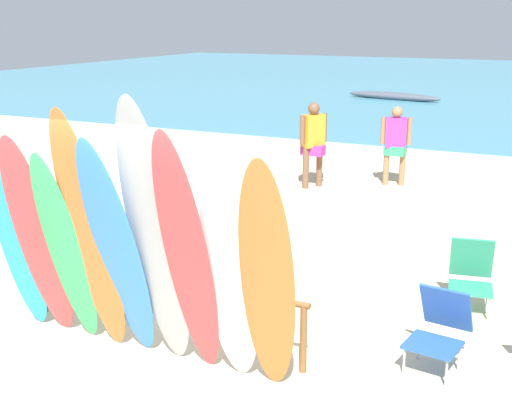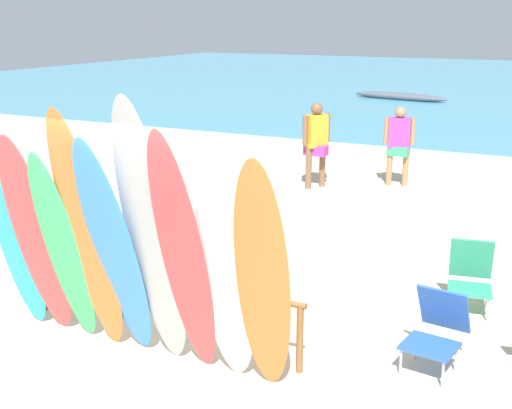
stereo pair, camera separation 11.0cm
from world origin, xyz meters
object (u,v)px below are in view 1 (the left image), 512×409
at_px(surfboard_orange_8, 267,279).
at_px(surfboard_rack, 160,288).
at_px(surfboard_green_2, 66,250).
at_px(beachgoer_photographing, 313,139).
at_px(surfboard_grey_5, 155,238).
at_px(surfboard_orange_3, 90,236).
at_px(surfboard_blue_4, 117,252).
at_px(surfboard_teal_0, 17,240).
at_px(beachgoer_midbeach, 396,140).
at_px(distant_boat, 394,96).
at_px(surfboard_white_7, 229,281).
at_px(beach_chair_red, 471,273).
at_px(surfboard_red_6, 188,258).
at_px(surfboard_red_1, 38,239).
at_px(beach_chair_blue, 440,326).

bearing_deg(surfboard_orange_8, surfboard_rack, 154.45).
relative_size(surfboard_rack, surfboard_green_2, 1.53).
relative_size(surfboard_orange_8, beachgoer_photographing, 1.35).
bearing_deg(surfboard_grey_5, surfboard_orange_3, -177.93).
bearing_deg(surfboard_blue_4, surfboard_teal_0, 179.63).
distance_m(surfboard_blue_4, beachgoer_midbeach, 8.62).
distance_m(surfboard_green_2, surfboard_orange_3, 0.44).
bearing_deg(surfboard_orange_8, distant_boat, 96.40).
relative_size(surfboard_rack, surfboard_white_7, 1.58).
xyz_separation_m(surfboard_teal_0, surfboard_green_2, (0.73, -0.06, 0.02)).
distance_m(surfboard_orange_8, beach_chair_red, 3.26).
xyz_separation_m(surfboard_blue_4, distant_boat, (-3.33, 23.30, -1.04)).
distance_m(surfboard_grey_5, beach_chair_red, 3.97).
distance_m(surfboard_orange_3, distant_boat, 23.53).
bearing_deg(surfboard_blue_4, surfboard_red_6, 3.33).
height_order(surfboard_green_2, beachgoer_photographing, surfboard_green_2).
distance_m(surfboard_grey_5, distant_boat, 23.62).
relative_size(surfboard_teal_0, surfboard_orange_8, 0.93).
height_order(surfboard_blue_4, beachgoer_photographing, surfboard_blue_4).
distance_m(surfboard_red_1, surfboard_orange_8, 2.62).
relative_size(surfboard_teal_0, beachgoer_midbeach, 1.34).
height_order(surfboard_grey_5, beach_chair_red, surfboard_grey_5).
relative_size(surfboard_grey_5, surfboard_orange_8, 1.21).
distance_m(surfboard_red_1, beach_chair_red, 4.97).
bearing_deg(beach_chair_red, surfboard_red_6, -135.60).
height_order(beach_chair_red, distant_boat, beach_chair_red).
xyz_separation_m(surfboard_rack, surfboard_orange_8, (1.51, -0.55, 0.56)).
xyz_separation_m(surfboard_blue_4, beach_chair_red, (2.92, 2.96, -0.76)).
height_order(surfboard_red_6, surfboard_white_7, surfboard_red_6).
bearing_deg(beach_chair_red, surfboard_white_7, -131.52).
xyz_separation_m(surfboard_orange_3, surfboard_white_7, (1.50, 0.10, -0.25)).
xyz_separation_m(surfboard_green_2, beachgoer_photographing, (-0.24, 7.65, -0.09)).
height_order(beachgoer_photographing, beach_chair_blue, beachgoer_photographing).
relative_size(surfboard_blue_4, beach_chair_blue, 3.06).
bearing_deg(distant_boat, surfboard_orange_8, -78.12).
bearing_deg(surfboard_red_1, surfboard_white_7, -2.13).
bearing_deg(surfboard_teal_0, surfboard_white_7, -2.35).
relative_size(surfboard_green_2, beachgoer_midbeach, 1.37).
relative_size(surfboard_blue_4, distant_boat, 0.59).
bearing_deg(surfboard_red_6, surfboard_white_7, 17.77).
height_order(surfboard_red_1, surfboard_red_6, surfboard_red_6).
distance_m(surfboard_teal_0, beachgoer_midbeach, 8.70).
bearing_deg(beachgoer_midbeach, surfboard_orange_3, 69.23).
bearing_deg(surfboard_rack, surfboard_red_6, -40.52).
height_order(surfboard_grey_5, beachgoer_photographing, surfboard_grey_5).
distance_m(surfboard_rack, surfboard_red_1, 1.37).
relative_size(surfboard_rack, beachgoer_photographing, 1.97).
bearing_deg(beach_chair_blue, beachgoer_midbeach, 115.70).
bearing_deg(surfboard_blue_4, surfboard_white_7, 9.12).
xyz_separation_m(surfboard_red_1, distant_boat, (-2.27, 23.25, -1.01)).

